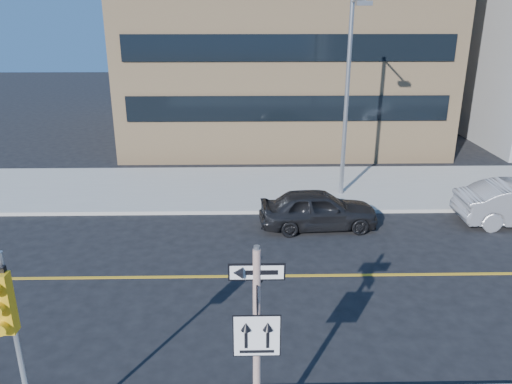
{
  "coord_description": "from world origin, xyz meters",
  "views": [
    {
      "loc": [
        -0.15,
        -9.54,
        7.65
      ],
      "look_at": [
        0.12,
        4.0,
        2.76
      ],
      "focal_mm": 35.0,
      "sensor_mm": 36.0,
      "label": 1
    }
  ],
  "objects_px": {
    "parked_car_a": "(318,209)",
    "streetlight_a": "(348,88)",
    "sign_pole": "(257,341)",
    "traffic_signal": "(7,319)"
  },
  "relations": [
    {
      "from": "parked_car_a",
      "to": "streetlight_a",
      "type": "xyz_separation_m",
      "value": [
        1.49,
        3.1,
        4.01
      ]
    },
    {
      "from": "sign_pole",
      "to": "parked_car_a",
      "type": "xyz_separation_m",
      "value": [
        2.51,
        10.17,
        -1.7
      ]
    },
    {
      "from": "streetlight_a",
      "to": "traffic_signal",
      "type": "bearing_deg",
      "value": -120.8
    },
    {
      "from": "sign_pole",
      "to": "parked_car_a",
      "type": "relative_size",
      "value": 0.93
    },
    {
      "from": "traffic_signal",
      "to": "streetlight_a",
      "type": "bearing_deg",
      "value": 59.2
    },
    {
      "from": "traffic_signal",
      "to": "parked_car_a",
      "type": "xyz_separation_m",
      "value": [
        6.51,
        10.31,
        -2.29
      ]
    },
    {
      "from": "sign_pole",
      "to": "streetlight_a",
      "type": "height_order",
      "value": "streetlight_a"
    },
    {
      "from": "parked_car_a",
      "to": "sign_pole",
      "type": "bearing_deg",
      "value": 162.8
    },
    {
      "from": "sign_pole",
      "to": "traffic_signal",
      "type": "xyz_separation_m",
      "value": [
        -4.0,
        -0.15,
        0.59
      ]
    },
    {
      "from": "parked_car_a",
      "to": "streetlight_a",
      "type": "bearing_deg",
      "value": -28.88
    }
  ]
}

